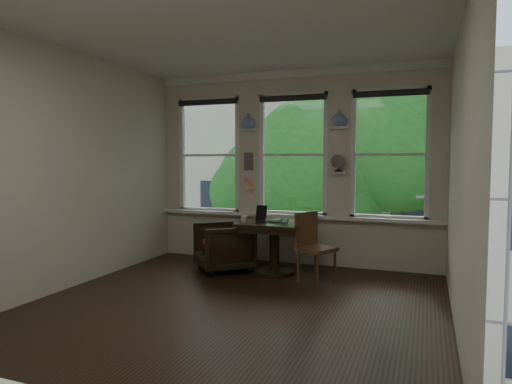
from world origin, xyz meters
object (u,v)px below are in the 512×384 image
at_px(table, 274,248).
at_px(laptop, 276,221).
at_px(armchair_left, 224,247).
at_px(side_chair_right, 317,248).
at_px(mug, 244,219).

height_order(table, laptop, laptop).
relative_size(armchair_left, side_chair_right, 0.84).
bearing_deg(side_chair_right, armchair_left, 111.46).
bearing_deg(table, armchair_left, -175.22).
relative_size(table, side_chair_right, 0.98).
height_order(side_chair_right, laptop, side_chair_right).
xyz_separation_m(laptop, mug, (-0.41, -0.17, 0.03)).
bearing_deg(mug, laptop, 22.85).
distance_m(side_chair_right, laptop, 0.71).
xyz_separation_m(armchair_left, laptop, (0.81, 0.01, 0.41)).
relative_size(laptop, mug, 3.51).
bearing_deg(armchair_left, side_chair_right, 41.47).
height_order(table, armchair_left, table).
distance_m(armchair_left, side_chair_right, 1.44).
distance_m(table, side_chair_right, 0.71).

